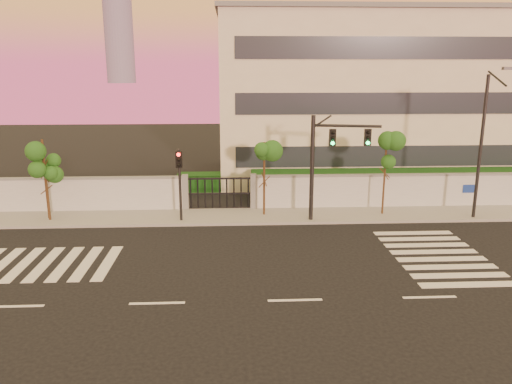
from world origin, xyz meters
TOP-DOWN VIEW (x-y plane):
  - ground at (0.00, 0.00)m, footprint 120.00×120.00m
  - sidewalk at (0.00, 10.50)m, footprint 60.00×3.00m
  - perimeter_wall at (0.10, 12.00)m, footprint 60.00×0.36m
  - hedge_row at (1.17, 14.74)m, footprint 41.00×4.25m
  - institutional_building at (9.00, 21.99)m, footprint 24.40×12.40m
  - road_markings at (-1.58, 3.76)m, footprint 57.00×7.62m
  - street_tree_b at (-12.40, 10.45)m, footprint 1.48×1.18m
  - street_tree_c at (-12.25, 10.13)m, footprint 1.46×1.16m
  - street_tree_d at (-0.43, 10.62)m, footprint 1.52×1.21m
  - street_tree_e at (6.34, 10.43)m, footprint 1.34×1.07m
  - traffic_signal_main at (2.79, 9.48)m, footprint 3.67×0.89m
  - traffic_signal_secondary at (-5.06, 9.68)m, footprint 0.32×0.32m
  - streetlight_east at (11.22, 9.33)m, footprint 0.50×2.00m

SIDE VIEW (x-z plane):
  - ground at x=0.00m, z-range 0.00..0.00m
  - road_markings at x=-1.58m, z-range 0.00..0.02m
  - sidewalk at x=0.00m, z-range 0.00..0.15m
  - hedge_row at x=1.17m, z-range -0.08..1.72m
  - perimeter_wall at x=0.10m, z-range -0.03..2.17m
  - traffic_signal_secondary at x=-5.06m, z-range 0.55..4.62m
  - street_tree_b at x=-12.40m, z-range 1.00..5.25m
  - street_tree_d at x=-0.43m, z-range 1.01..5.30m
  - street_tree_c at x=-12.25m, z-range 1.08..5.67m
  - street_tree_e at x=6.34m, z-range 1.11..5.81m
  - traffic_signal_main at x=2.79m, z-range 0.77..6.62m
  - streetlight_east at x=11.22m, z-range 0.34..8.64m
  - institutional_building at x=9.00m, z-range 0.03..12.28m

